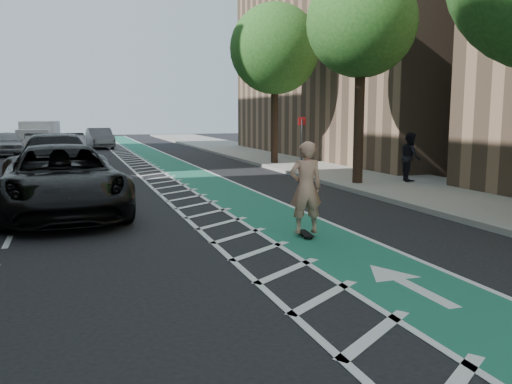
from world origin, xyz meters
name	(u,v)px	position (x,y,z in m)	size (l,w,h in m)	color
ground	(183,258)	(0.00, 0.00, 0.00)	(120.00, 120.00, 0.00)	black
bike_lane	(210,184)	(3.00, 10.00, 0.01)	(2.00, 90.00, 0.01)	#1C6349
buffer_strip	(170,186)	(1.50, 10.00, 0.01)	(1.40, 90.00, 0.01)	silver
sidewalk_right	(363,176)	(9.50, 10.00, 0.07)	(5.00, 90.00, 0.15)	gray
curb_right	(309,178)	(7.05, 10.00, 0.08)	(0.12, 90.00, 0.16)	gray
tree_r_c	(356,24)	(7.90, 8.00, 5.77)	(4.20, 4.20, 7.90)	#382619
tree_r_d	(276,49)	(7.90, 16.00, 5.77)	(4.20, 4.20, 7.90)	#382619
sign_post	(302,143)	(7.60, 12.00, 1.35)	(0.35, 0.08, 2.47)	#4C4C4C
skateboard	(305,234)	(2.82, 0.84, 0.08)	(0.28, 0.72, 0.09)	black
skateboarder	(306,188)	(2.82, 0.84, 1.08)	(0.72, 0.47, 1.97)	tan
suv_near	(61,180)	(-2.15, 5.37, 0.91)	(3.03, 6.56, 1.82)	black
suv_far	(56,161)	(-2.40, 10.81, 0.96)	(2.68, 6.59, 1.91)	black
car_silver	(8,143)	(-5.65, 27.62, 0.77)	(1.82, 4.53, 1.54)	gray
car_grey	(100,138)	(0.20, 33.13, 0.77)	(1.62, 4.66, 1.54)	#5E5E63
pedestrian	(410,157)	(9.95, 7.41, 1.05)	(0.88, 0.68, 1.80)	black
box_truck	(39,137)	(-4.00, 31.94, 0.96)	(2.75, 5.19, 2.07)	silver
barrel_a	(15,194)	(-3.41, 6.64, 0.42)	(0.66, 0.66, 0.90)	#FF510D
barrel_b	(44,167)	(-2.96, 13.97, 0.47)	(0.73, 0.73, 0.99)	#E35F0B
barrel_c	(59,165)	(-2.40, 14.52, 0.47)	(0.73, 0.73, 0.99)	orange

